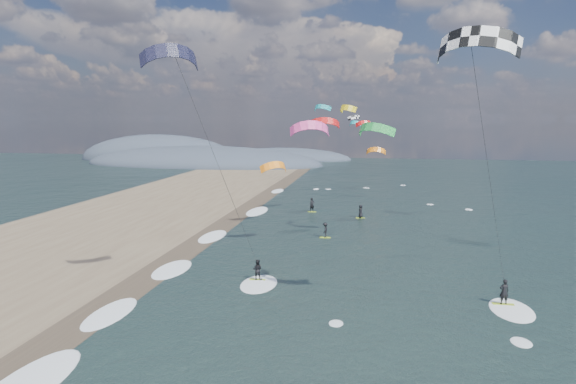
# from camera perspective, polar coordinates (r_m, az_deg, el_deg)

# --- Properties ---
(ground) EXTENTS (260.00, 260.00, 0.00)m
(ground) POSITION_cam_1_polar(r_m,az_deg,el_deg) (23.65, -3.06, -21.65)
(ground) COLOR black
(ground) RESTS_ON ground
(wet_sand_strip) EXTENTS (3.00, 240.00, 0.00)m
(wet_sand_strip) POSITION_cam_1_polar(r_m,az_deg,el_deg) (36.27, -18.30, -10.99)
(wet_sand_strip) COLOR #382D23
(wet_sand_strip) RESTS_ON ground
(coastal_hills) EXTENTS (80.00, 41.00, 15.00)m
(coastal_hills) POSITION_cam_1_polar(r_m,az_deg,el_deg) (137.54, -10.88, 3.53)
(coastal_hills) COLOR #3D4756
(coastal_hills) RESTS_ON ground
(kitesurfer_near_a) EXTENTS (7.82, 9.05, 16.85)m
(kitesurfer_near_a) POSITION_cam_1_polar(r_m,az_deg,el_deg) (27.35, 21.76, 9.82)
(kitesurfer_near_a) COLOR #98BA20
(kitesurfer_near_a) RESTS_ON ground
(kitesurfer_near_b) EXTENTS (6.93, 8.92, 16.78)m
(kitesurfer_near_b) POSITION_cam_1_polar(r_m,az_deg,el_deg) (31.27, -9.81, 6.46)
(kitesurfer_near_b) COLOR #98BA20
(kitesurfer_near_b) RESTS_ON ground
(far_kitesurfers) EXTENTS (7.42, 14.21, 1.85)m
(far_kitesurfers) POSITION_cam_1_polar(r_m,az_deg,el_deg) (55.43, 5.34, -2.93)
(far_kitesurfers) COLOR #98BA20
(far_kitesurfers) RESTS_ON ground
(bg_kite_field) EXTENTS (13.81, 69.62, 8.56)m
(bg_kite_field) POSITION_cam_1_polar(r_m,az_deg,el_deg) (71.11, 6.52, 8.06)
(bg_kite_field) COLOR red
(bg_kite_field) RESTS_ON ground
(shoreline_surf) EXTENTS (2.40, 79.40, 0.11)m
(shoreline_surf) POSITION_cam_1_polar(r_m,az_deg,el_deg) (39.78, -13.46, -9.04)
(shoreline_surf) COLOR white
(shoreline_surf) RESTS_ON ground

